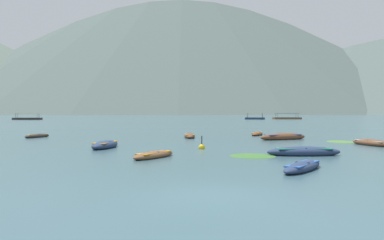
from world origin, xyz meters
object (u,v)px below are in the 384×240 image
rowboat_0 (372,143)px  rowboat_6 (154,155)px  rowboat_2 (304,152)px  rowboat_9 (303,167)px  ferry_2 (27,118)px  rowboat_3 (105,145)px  ferry_0 (255,118)px  rowboat_8 (190,136)px  rowboat_5 (283,137)px  rowboat_4 (257,134)px  rowboat_7 (37,136)px  mooring_buoy (202,147)px  ferry_1 (287,118)px

rowboat_0 → rowboat_6: (-14.50, -6.96, -0.04)m
rowboat_2 → rowboat_9: 5.36m
ferry_2 → rowboat_3: bearing=-64.8°
ferry_2 → ferry_0: bearing=4.6°
rowboat_8 → ferry_0: bearing=76.4°
rowboat_0 → rowboat_9: (-8.34, -11.17, -0.03)m
rowboat_5 → ferry_0: bearing=80.8°
rowboat_4 → ferry_2: (-63.38, 94.42, 0.31)m
rowboat_5 → rowboat_6: (-9.83, -12.80, -0.09)m
rowboat_7 → mooring_buoy: 18.55m
rowboat_3 → rowboat_5: bearing=29.2°
rowboat_0 → rowboat_3: rowboat_3 is taller
rowboat_7 → ferry_1: bearing=64.3°
rowboat_0 → rowboat_4: (-5.65, 12.27, -0.03)m
ferry_0 → ferry_2: same height
rowboat_9 → mooring_buoy: size_ratio=3.43×
rowboat_4 → rowboat_9: 23.59m
rowboat_9 → mooring_buoy: (-3.57, 8.81, -0.04)m
rowboat_5 → ferry_2: ferry_2 is taller
rowboat_4 → rowboat_7: 21.24m
rowboat_0 → ferry_1: size_ratio=0.36×
rowboat_2 → rowboat_9: size_ratio=1.24×
rowboat_5 → rowboat_4: bearing=98.7°
rowboat_3 → ferry_2: (-50.95, 108.35, 0.26)m
rowboat_5 → rowboat_6: size_ratio=1.48×
rowboat_8 → rowboat_9: rowboat_8 is taller
rowboat_8 → ferry_1: ferry_1 is taller
rowboat_3 → ferry_0: 118.93m
rowboat_2 → rowboat_7: (-19.95, 15.00, -0.05)m
ferry_1 → rowboat_2: bearing=-104.8°
rowboat_0 → rowboat_2: (-6.68, -6.07, 0.02)m
rowboat_2 → ferry_2: ferry_2 is taller
rowboat_9 → ferry_0: bearing=80.4°
ferry_0 → rowboat_0: bearing=-96.4°
mooring_buoy → ferry_0: bearing=78.0°
rowboat_5 → ferry_2: (-64.37, 100.85, 0.23)m
rowboat_8 → mooring_buoy: size_ratio=4.08×
ferry_1 → rowboat_4: bearing=-106.7°
rowboat_4 → ferry_2: 113.72m
rowboat_5 → rowboat_8: bearing=160.9°
rowboat_2 → rowboat_5: 12.08m
rowboat_3 → rowboat_6: bearing=-55.9°
rowboat_8 → ferry_0: (25.28, 104.64, 0.29)m
ferry_1 → rowboat_6: bearing=-107.9°
ferry_0 → rowboat_7: bearing=-110.7°
rowboat_7 → mooring_buoy: (14.72, -11.29, -0.04)m
ferry_0 → ferry_1: bearing=22.4°
rowboat_4 → ferry_1: bearing=73.3°
rowboat_7 → rowboat_4: bearing=9.1°
rowboat_4 → ferry_1: (31.87, 106.51, 0.31)m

